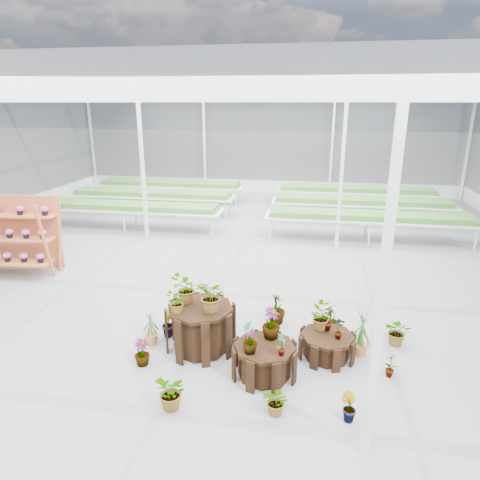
% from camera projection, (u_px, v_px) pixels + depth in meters
% --- Properties ---
extents(ground_plane, '(24.00, 24.00, 0.00)m').
position_uv_depth(ground_plane, '(208.00, 298.00, 9.63)').
color(ground_plane, gray).
rests_on(ground_plane, ground).
extents(greenhouse_shell, '(18.00, 24.00, 4.50)m').
position_uv_depth(greenhouse_shell, '(206.00, 200.00, 8.94)').
color(greenhouse_shell, white).
rests_on(greenhouse_shell, ground).
extents(steel_frame, '(18.00, 24.00, 4.50)m').
position_uv_depth(steel_frame, '(206.00, 200.00, 8.94)').
color(steel_frame, silver).
rests_on(steel_frame, ground).
extents(nursery_benches, '(16.00, 7.00, 0.84)m').
position_uv_depth(nursery_benches, '(253.00, 206.00, 16.26)').
color(nursery_benches, silver).
rests_on(nursery_benches, ground).
extents(plinth_tall, '(1.57, 1.57, 0.82)m').
position_uv_depth(plinth_tall, '(201.00, 328.00, 7.54)').
color(plinth_tall, black).
rests_on(plinth_tall, ground).
extents(plinth_mid, '(1.28, 1.28, 0.54)m').
position_uv_depth(plinth_mid, '(264.00, 360.00, 6.83)').
color(plinth_mid, black).
rests_on(plinth_mid, ground).
extents(plinth_low, '(1.19, 1.19, 0.42)m').
position_uv_depth(plinth_low, '(327.00, 346.00, 7.35)').
color(plinth_low, black).
rests_on(plinth_low, ground).
extents(shelf_rack, '(1.92, 1.13, 1.95)m').
position_uv_depth(shelf_rack, '(19.00, 236.00, 10.78)').
color(shelf_rack, '#AA522E').
rests_on(shelf_rack, ground).
extents(nursery_plants, '(4.89, 3.35, 1.39)m').
position_uv_depth(nursery_plants, '(255.00, 325.00, 7.36)').
color(nursery_plants, '#41702E').
rests_on(nursery_plants, ground).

